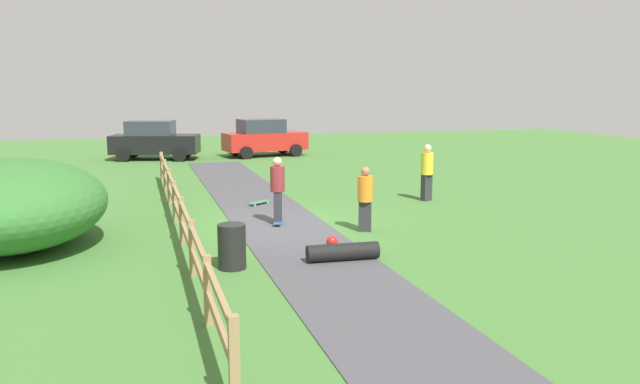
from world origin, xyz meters
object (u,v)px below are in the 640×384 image
(bush_large, at_px, (9,204))
(bystander_yellow, at_px, (427,170))
(bystander_orange, at_px, (365,196))
(parked_car_black, at_px, (154,140))
(trash_bin, at_px, (232,246))
(skater_riding, at_px, (278,187))
(skateboard_loose, at_px, (259,202))
(skater_fallen, at_px, (342,251))
(parked_car_red, at_px, (264,138))

(bush_large, relative_size, bystander_yellow, 2.81)
(bystander_orange, xyz_separation_m, parked_car_black, (-4.52, 17.45, 0.07))
(trash_bin, bearing_deg, bystander_yellow, 38.92)
(bystander_yellow, xyz_separation_m, parked_car_black, (-7.89, 14.03, -0.03))
(bush_large, relative_size, skater_riding, 2.86)
(bystander_yellow, bearing_deg, trash_bin, -141.08)
(bush_large, xyz_separation_m, bystander_yellow, (11.55, 2.71, -0.01))
(skateboard_loose, relative_size, bystander_orange, 0.47)
(skater_fallen, bearing_deg, skateboard_loose, 94.06)
(trash_bin, bearing_deg, bystander_orange, 31.76)
(parked_car_red, bearing_deg, trash_bin, -103.36)
(bystander_yellow, height_order, bystander_orange, bystander_yellow)
(parked_car_black, bearing_deg, bystander_orange, -75.48)
(trash_bin, xyz_separation_m, parked_car_red, (4.68, 19.70, 0.51))
(bush_large, xyz_separation_m, skater_fallen, (6.78, -3.06, -0.80))
(skater_fallen, bearing_deg, parked_car_black, 98.96)
(trash_bin, relative_size, skater_riding, 0.51)
(skater_riding, distance_m, bystander_orange, 2.35)
(skateboard_loose, bearing_deg, skater_riding, -91.22)
(skater_riding, bearing_deg, bystander_orange, -35.21)
(bush_large, bearing_deg, trash_bin, -33.57)
(trash_bin, relative_size, parked_car_black, 0.20)
(parked_car_red, bearing_deg, parked_car_black, 179.77)
(trash_bin, height_order, skateboard_loose, trash_bin)
(trash_bin, bearing_deg, bush_large, 146.43)
(trash_bin, height_order, bystander_yellow, bystander_yellow)
(bystander_yellow, relative_size, bystander_orange, 1.10)
(trash_bin, distance_m, bystander_yellow, 9.08)
(bush_large, bearing_deg, skateboard_loose, 28.79)
(trash_bin, xyz_separation_m, skater_riding, (1.76, 3.63, 0.55))
(bush_large, height_order, bystander_yellow, bush_large)
(skateboard_loose, distance_m, parked_car_red, 13.58)
(skateboard_loose, relative_size, parked_car_red, 0.17)
(bush_large, relative_size, skateboard_loose, 6.59)
(bush_large, bearing_deg, skater_riding, 5.91)
(bush_large, bearing_deg, parked_car_black, 77.67)
(trash_bin, relative_size, parked_car_red, 0.20)
(parked_car_black, bearing_deg, parked_car_red, -0.23)
(parked_car_red, bearing_deg, bystander_yellow, -80.38)
(trash_bin, xyz_separation_m, skater_fallen, (2.28, -0.08, -0.25))
(parked_car_black, bearing_deg, skater_fallen, -81.04)
(trash_bin, height_order, parked_car_black, parked_car_black)
(trash_bin, xyz_separation_m, bystander_orange, (3.68, 2.28, 0.44))
(bystander_yellow, bearing_deg, bush_large, -166.80)
(bush_large, xyz_separation_m, parked_car_red, (9.18, 16.72, -0.04))
(skater_riding, height_order, parked_car_red, parked_car_red)
(bystander_orange, height_order, parked_car_black, parked_car_black)
(skater_fallen, height_order, parked_car_red, parked_car_red)
(trash_bin, bearing_deg, skater_riding, 64.18)
(bystander_orange, bearing_deg, skateboard_loose, 114.00)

